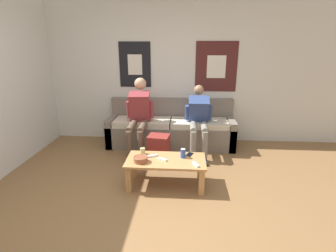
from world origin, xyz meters
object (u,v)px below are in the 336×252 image
coffee_table (166,164)px  drink_can_blue (183,153)px  person_seated_adult (139,113)px  pillar_candle (143,151)px  ceramic_bowl (141,159)px  game_controller_near_right (152,156)px  couch (171,130)px  cell_phone (189,154)px  backpack (159,150)px  person_seated_teen (199,118)px  game_controller_far_center (196,164)px  game_controller_near_left (162,159)px

coffee_table → drink_can_blue: 0.27m
person_seated_adult → pillar_candle: person_seated_adult is taller
ceramic_bowl → game_controller_near_right: bearing=52.6°
couch → cell_phone: 1.34m
couch → coffee_table: couch is taller
coffee_table → backpack: 0.70m
person_seated_teen → pillar_candle: person_seated_teen is taller
game_controller_far_center → backpack: bearing=124.2°
drink_can_blue → game_controller_far_center: (0.16, -0.21, -0.05)m
cell_phone → ceramic_bowl: bearing=-157.0°
coffee_table → person_seated_teen: bearing=68.1°
person_seated_teen → game_controller_near_right: person_seated_teen is taller
person_seated_adult → game_controller_far_center: person_seated_adult is taller
coffee_table → pillar_candle: 0.38m
ceramic_bowl → drink_can_blue: drink_can_blue is taller
cell_phone → game_controller_near_left: bearing=-151.7°
couch → pillar_candle: (-0.31, -1.31, 0.12)m
pillar_candle → drink_can_blue: size_ratio=0.79×
person_seated_adult → person_seated_teen: size_ratio=1.11×
couch → person_seated_teen: (0.48, -0.31, 0.33)m
person_seated_adult → drink_can_blue: (0.77, -1.06, -0.24)m
ceramic_bowl → game_controller_far_center: size_ratio=1.28×
couch → coffee_table: (0.02, -1.46, 0.01)m
game_controller_far_center → coffee_table: bearing=159.5°
person_seated_adult → game_controller_far_center: (0.93, -1.27, -0.29)m
drink_can_blue → pillar_candle: bearing=171.9°
game_controller_near_left → game_controller_near_right: bearing=145.3°
person_seated_teen → pillar_candle: bearing=-128.4°
backpack → ceramic_bowl: bearing=-100.7°
coffee_table → drink_can_blue: drink_can_blue is taller
couch → game_controller_near_right: size_ratio=15.82×
ceramic_bowl → person_seated_teen: bearing=58.1°
game_controller_near_right → cell_phone: 0.50m
person_seated_adult → cell_phone: person_seated_adult is taller
couch → cell_phone: bearing=-75.8°
pillar_candle → drink_can_blue: (0.55, -0.08, 0.02)m
person_seated_teen → game_controller_near_left: person_seated_teen is taller
couch → coffee_table: 1.46m
coffee_table → cell_phone: bearing=28.2°
ceramic_bowl → game_controller_near_left: 0.28m
game_controller_near_right → backpack: bearing=88.4°
couch → game_controller_near_left: (-0.02, -1.49, 0.09)m
ceramic_bowl → cell_phone: size_ratio=1.23×
person_seated_adult → backpack: (0.38, -0.46, -0.46)m
person_seated_adult → pillar_candle: bearing=-77.3°
coffee_table → person_seated_adult: bearing=116.0°
game_controller_far_center → game_controller_near_left: bearing=164.8°
ceramic_bowl → game_controller_near_left: ceramic_bowl is taller
couch → backpack: size_ratio=5.04×
coffee_table → backpack: size_ratio=2.28×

